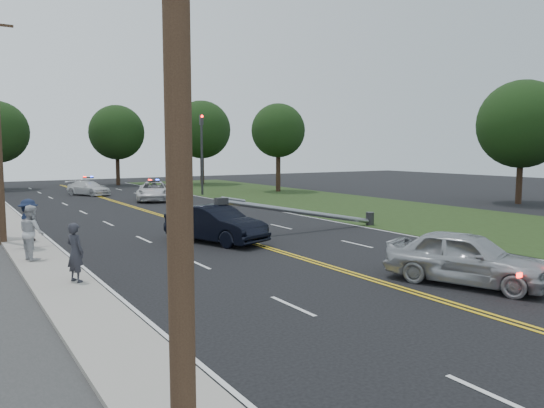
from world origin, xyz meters
TOP-DOWN VIEW (x-y plane):
  - ground at (0.00, 0.00)m, footprint 120.00×120.00m
  - sidewalk at (-8.40, 10.00)m, footprint 1.80×70.00m
  - grass_verge at (13.50, 10.00)m, footprint 12.00×80.00m
  - centerline_yellow at (0.00, 10.00)m, footprint 0.36×80.00m
  - traffic_signal at (8.30, 30.00)m, footprint 0.28×0.41m
  - fallen_streetlight at (4.19, 8.00)m, footprint 9.36×0.44m
  - utility_pole_near at (-9.20, -8.00)m, footprint 1.60×0.28m
  - tree_7 at (5.52, 46.61)m, footprint 6.08×6.08m
  - tree_8 at (14.17, 42.91)m, footprint 6.58×6.58m
  - tree_9 at (15.98, 29.48)m, footprint 5.10×5.10m
  - tree_12 at (25.01, 10.42)m, footprint 6.43×6.43m
  - crashed_sedan at (-1.24, 7.65)m, footprint 3.29×5.20m
  - waiting_sedan at (2.04, -2.89)m, footprint 3.55×5.16m
  - emergency_a at (2.86, 27.20)m, footprint 4.28×5.90m
  - emergency_b at (-0.42, 34.77)m, footprint 3.56×4.69m
  - bystander_a at (-8.03, 3.19)m, footprint 0.66×0.77m
  - bystander_b at (-8.66, 7.39)m, footprint 0.96×1.11m
  - bystander_c at (-8.48, 9.58)m, footprint 1.13×1.47m
  - bystander_d at (-8.21, 11.58)m, footprint 0.44×1.02m

SIDE VIEW (x-z plane):
  - ground at x=0.00m, z-range 0.00..0.00m
  - grass_verge at x=13.50m, z-range 0.00..0.01m
  - centerline_yellow at x=0.00m, z-range 0.01..0.01m
  - sidewalk at x=-8.40m, z-range 0.00..0.12m
  - emergency_b at x=-0.42m, z-range 0.00..1.26m
  - emergency_a at x=2.86m, z-range 0.00..1.49m
  - crashed_sedan at x=-1.24m, z-range 0.00..1.62m
  - waiting_sedan at x=2.04m, z-range 0.00..1.63m
  - fallen_streetlight at x=4.19m, z-range -0.04..1.88m
  - bystander_d at x=-8.21m, z-range 0.12..1.85m
  - bystander_a at x=-8.03m, z-range 0.12..1.91m
  - bystander_b at x=-8.66m, z-range 0.12..2.09m
  - bystander_c at x=-8.48m, z-range 0.12..2.13m
  - traffic_signal at x=8.30m, z-range 0.68..7.73m
  - utility_pole_near at x=-9.20m, z-range 0.08..10.08m
  - tree_9 at x=15.98m, z-range 1.60..9.95m
  - tree_12 at x=25.01m, z-range 1.32..10.41m
  - tree_7 at x=5.52m, z-range 1.41..10.33m
  - tree_8 at x=14.17m, z-range 1.47..11.00m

